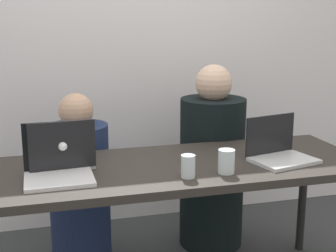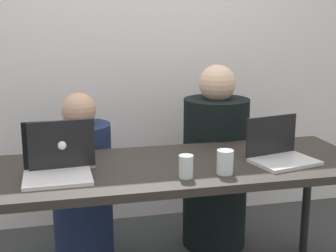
{
  "view_description": "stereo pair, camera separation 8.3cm",
  "coord_description": "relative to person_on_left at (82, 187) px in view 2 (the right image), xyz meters",
  "views": [
    {
      "loc": [
        -0.6,
        -2.14,
        1.46
      ],
      "look_at": [
        0.0,
        0.07,
        0.92
      ],
      "focal_mm": 50.0,
      "sensor_mm": 36.0,
      "label": 1
    },
    {
      "loc": [
        -0.52,
        -2.16,
        1.46
      ],
      "look_at": [
        0.0,
        0.07,
        0.92
      ],
      "focal_mm": 50.0,
      "sensor_mm": 36.0,
      "label": 2
    }
  ],
  "objects": [
    {
      "name": "back_wall",
      "position": [
        0.42,
        0.57,
        0.73
      ],
      "size": [
        5.16,
        0.1,
        2.37
      ],
      "primitive_type": "cube",
      "color": "white",
      "rests_on": "ground"
    },
    {
      "name": "laptop_front_right",
      "position": [
        0.97,
        -0.62,
        0.33
      ],
      "size": [
        0.35,
        0.3,
        0.22
      ],
      "rotation": [
        0.0,
        0.0,
        0.23
      ],
      "color": "silver",
      "rests_on": "desk"
    },
    {
      "name": "person_on_left",
      "position": [
        0.0,
        0.0,
        0.0
      ],
      "size": [
        0.36,
        0.36,
        1.04
      ],
      "rotation": [
        0.0,
        0.0,
        3.14
      ],
      "color": "navy",
      "rests_on": "ground"
    },
    {
      "name": "water_glass_center",
      "position": [
        0.44,
        -0.75,
        0.33
      ],
      "size": [
        0.07,
        0.07,
        0.11
      ],
      "color": "silver",
      "rests_on": "desk"
    },
    {
      "name": "laptop_front_left",
      "position": [
        -0.13,
        -0.6,
        0.34
      ],
      "size": [
        0.31,
        0.29,
        0.24
      ],
      "rotation": [
        0.0,
        0.0,
        0.02
      ],
      "color": "silver",
      "rests_on": "desk"
    },
    {
      "name": "water_glass_right",
      "position": [
        0.63,
        -0.74,
        0.33
      ],
      "size": [
        0.08,
        0.08,
        0.11
      ],
      "color": "silver",
      "rests_on": "desk"
    },
    {
      "name": "person_on_right",
      "position": [
        0.84,
        0.0,
        0.06
      ],
      "size": [
        0.46,
        0.46,
        1.18
      ],
      "rotation": [
        0.0,
        0.0,
        3.02
      ],
      "color": "black",
      "rests_on": "ground"
    },
    {
      "name": "laptop_back_left",
      "position": [
        -0.11,
        -0.45,
        0.34
      ],
      "size": [
        0.33,
        0.3,
        0.25
      ],
      "rotation": [
        0.0,
        0.0,
        3.23
      ],
      "color": "silver",
      "rests_on": "desk"
    },
    {
      "name": "desk",
      "position": [
        0.42,
        -0.54,
        0.22
      ],
      "size": [
        1.99,
        0.71,
        0.74
      ],
      "color": "#2D2824",
      "rests_on": "ground"
    }
  ]
}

